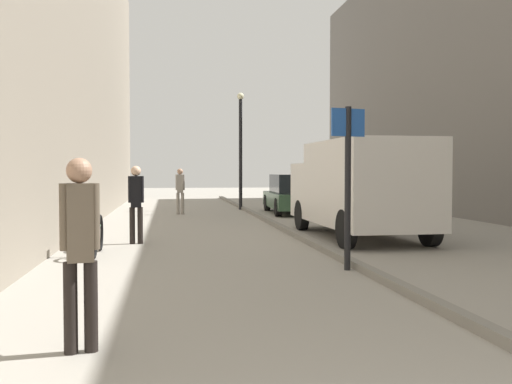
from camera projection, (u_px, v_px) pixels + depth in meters
ground_plane at (231, 239)px, 13.12m from camera, size 80.00×80.00×0.00m
kerb_strip at (297, 235)px, 13.36m from camera, size 0.16×40.00×0.12m
pedestrian_main_foreground at (180, 188)px, 20.55m from camera, size 0.33×0.22×1.67m
pedestrian_mid_block at (136, 199)px, 12.20m from camera, size 0.34×0.22×1.69m
pedestrian_far_crossing at (80, 241)px, 4.87m from camera, size 0.33×0.23×1.70m
delivery_van at (359, 186)px, 13.36m from camera, size 2.12×5.28×2.27m
parked_car at (294, 194)px, 21.03m from camera, size 1.98×4.27×1.45m
street_sign_post at (348, 173)px, 8.94m from camera, size 0.59×0.18×2.60m
lamp_post at (241, 143)px, 22.96m from camera, size 0.28×0.28×4.76m
bicycle_leaning at (97, 235)px, 10.61m from camera, size 0.10×1.77×0.98m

